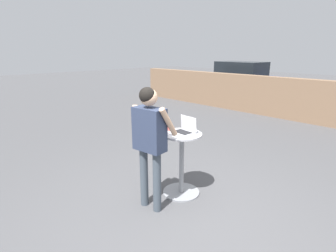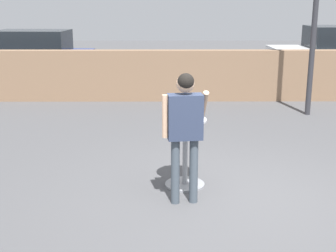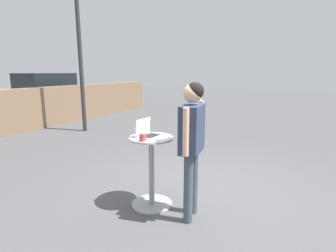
# 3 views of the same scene
# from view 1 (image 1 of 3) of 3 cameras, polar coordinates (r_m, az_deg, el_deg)

# --- Properties ---
(ground_plane) EXTENTS (50.00, 50.00, 0.00)m
(ground_plane) POSITION_cam_1_polar(r_m,az_deg,el_deg) (3.53, 3.48, -20.33)
(ground_plane) COLOR #4C4C4F
(pavement_kerb) EXTENTS (15.60, 0.35, 1.29)m
(pavement_kerb) POSITION_cam_1_polar(r_m,az_deg,el_deg) (8.76, 32.68, 3.98)
(pavement_kerb) COLOR #84664C
(pavement_kerb) RESTS_ON ground_plane
(cafe_table) EXTENTS (0.58, 0.58, 0.96)m
(cafe_table) POSITION_cam_1_polar(r_m,az_deg,el_deg) (3.92, 2.97, -8.07)
(cafe_table) COLOR gray
(cafe_table) RESTS_ON ground_plane
(laptop) EXTENTS (0.32, 0.26, 0.23)m
(laptop) POSITION_cam_1_polar(r_m,az_deg,el_deg) (3.78, 3.68, -0.68)
(laptop) COLOR silver
(laptop) RESTS_ON cafe_table
(coffee_mug) EXTENTS (0.11, 0.08, 0.09)m
(coffee_mug) POSITION_cam_1_polar(r_m,az_deg,el_deg) (3.88, 0.51, -0.30)
(coffee_mug) COLOR #C14C42
(coffee_mug) RESTS_ON cafe_table
(standing_person) EXTENTS (0.57, 0.40, 1.67)m
(standing_person) POSITION_cam_1_polar(r_m,az_deg,el_deg) (3.36, -4.06, -1.77)
(standing_person) COLOR #424C56
(standing_person) RESTS_ON ground_plane
(parked_car_further_down) EXTENTS (4.19, 1.98, 1.58)m
(parked_car_further_down) POSITION_cam_1_polar(r_m,az_deg,el_deg) (13.91, 15.00, 10.16)
(parked_car_further_down) COLOR navy
(parked_car_further_down) RESTS_ON ground_plane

